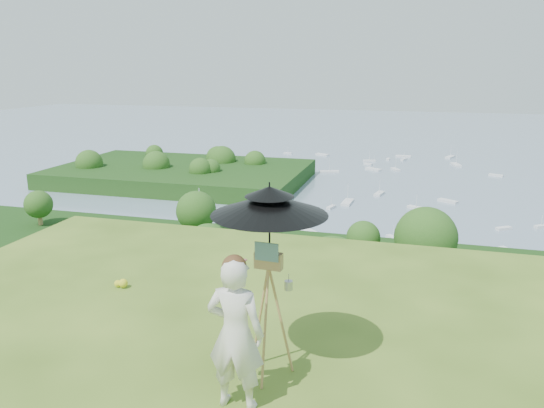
% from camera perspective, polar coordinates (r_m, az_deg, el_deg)
% --- Properties ---
extents(shoreline_tier, '(170.00, 28.00, 8.00)m').
position_cam_1_polar(shoreline_tier, '(86.93, 14.16, -12.61)').
color(shoreline_tier, '#746A5D').
rests_on(shoreline_tier, bay_water).
extents(bay_water, '(700.00, 700.00, 0.00)m').
position_cam_1_polar(bay_water, '(245.43, 15.50, 5.43)').
color(bay_water, slate).
rests_on(bay_water, ground).
extents(peninsula, '(90.00, 60.00, 12.00)m').
position_cam_1_polar(peninsula, '(177.55, -9.71, 4.02)').
color(peninsula, black).
rests_on(peninsula, bay_water).
extents(slope_trees, '(110.00, 50.00, 6.00)m').
position_cam_1_polar(slope_trees, '(41.76, 14.10, -11.63)').
color(slope_trees, '#225419').
rests_on(slope_trees, forest_slope).
extents(harbor_town, '(110.00, 22.00, 5.00)m').
position_cam_1_polar(harbor_town, '(84.20, 14.44, -8.67)').
color(harbor_town, beige).
rests_on(harbor_town, shoreline_tier).
extents(moored_boats, '(140.00, 140.00, 0.70)m').
position_cam_1_polar(moored_boats, '(168.17, 10.95, 1.75)').
color(moored_boats, white).
rests_on(moored_boats, bay_water).
extents(painter, '(0.56, 0.37, 1.52)m').
position_cam_1_polar(painter, '(5.11, -3.95, -13.78)').
color(painter, silver).
rests_on(painter, ground).
extents(field_easel, '(0.61, 0.61, 1.50)m').
position_cam_1_polar(field_easel, '(5.58, -0.36, -11.32)').
color(field_easel, '#B0784A').
rests_on(field_easel, ground).
extents(sun_umbrella, '(1.18, 1.18, 0.86)m').
position_cam_1_polar(sun_umbrella, '(5.27, -0.27, -2.20)').
color(sun_umbrella, black).
rests_on(sun_umbrella, field_easel).
extents(painter_cap, '(0.26, 0.29, 0.10)m').
position_cam_1_polar(painter_cap, '(4.81, -4.10, -6.20)').
color(painter_cap, '#BD676A').
rests_on(painter_cap, painter).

